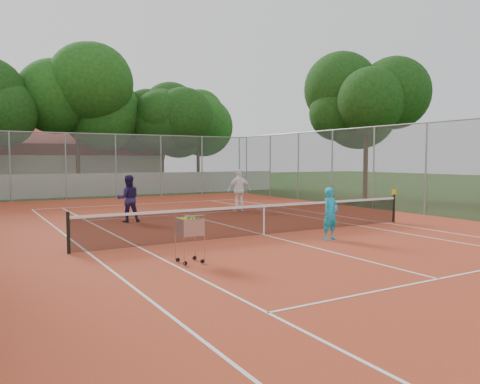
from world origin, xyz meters
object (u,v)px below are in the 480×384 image
ball_hopper (190,239)px  player_near (330,214)px  tennis_net (264,220)px  player_far_right (239,190)px  player_far_left (128,199)px  clubhouse (52,162)px

ball_hopper → player_near: bearing=-7.1°
tennis_net → player_far_right: (2.80, 6.36, 0.49)m
tennis_net → ball_hopper: (-3.71, -2.54, 0.09)m
tennis_net → player_far_left: bearing=118.3°
player_near → player_far_left: player_far_left is taller
player_near → player_far_left: 8.05m
player_near → tennis_net: bearing=116.9°
player_far_left → ball_hopper: size_ratio=1.56×
tennis_net → clubhouse: 29.12m
clubhouse → player_far_left: (-0.80, -23.80, -1.28)m
ball_hopper → tennis_net: bearing=18.4°
player_far_left → player_far_right: player_far_right is taller
clubhouse → player_far_right: bearing=-78.0°
player_near → ball_hopper: (-4.92, -0.77, -0.21)m
player_far_right → tennis_net: bearing=72.4°
tennis_net → ball_hopper: size_ratio=10.31×
player_far_left → player_far_right: (5.60, 1.15, 0.08)m
player_far_right → player_far_left: bearing=17.8°
tennis_net → player_far_right: size_ratio=6.05×
clubhouse → player_near: size_ratio=10.45×
clubhouse → player_near: bearing=-84.0°
player_near → ball_hopper: player_near is taller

